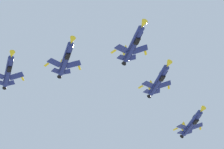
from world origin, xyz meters
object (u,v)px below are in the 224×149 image
(fighter_jet_lead, at_px, (134,44))
(fighter_jet_left_wing, at_px, (159,80))
(fighter_jet_right_outer, at_px, (8,71))
(fighter_jet_left_outer, at_px, (192,123))
(fighter_jet_right_wing, at_px, (66,58))

(fighter_jet_lead, distance_m, fighter_jet_left_wing, 18.65)
(fighter_jet_right_outer, bearing_deg, fighter_jet_lead, 140.66)
(fighter_jet_left_outer, bearing_deg, fighter_jet_left_wing, 37.89)
(fighter_jet_right_wing, bearing_deg, fighter_jet_right_outer, -39.43)
(fighter_jet_left_outer, xyz_separation_m, fighter_jet_right_outer, (-57.54, -12.48, 3.61))
(fighter_jet_right_outer, bearing_deg, fighter_jet_left_wing, 165.59)
(fighter_jet_lead, xyz_separation_m, fighter_jet_right_wing, (-17.24, 9.52, 1.73))
(fighter_jet_right_wing, xyz_separation_m, fighter_jet_left_outer, (41.31, 21.50, -1.91))
(fighter_jet_left_wing, bearing_deg, fighter_jet_right_outer, -14.41)
(fighter_jet_right_wing, relative_size, fighter_jet_left_outer, 1.00)
(fighter_jet_right_wing, xyz_separation_m, fighter_jet_right_outer, (-16.23, 9.03, 1.70))
(fighter_jet_right_wing, height_order, fighter_jet_left_outer, fighter_jet_right_wing)
(fighter_jet_left_wing, height_order, fighter_jet_left_outer, fighter_jet_left_wing)
(fighter_jet_left_wing, distance_m, fighter_jet_right_wing, 28.05)
(fighter_jet_lead, bearing_deg, fighter_jet_right_wing, -39.25)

